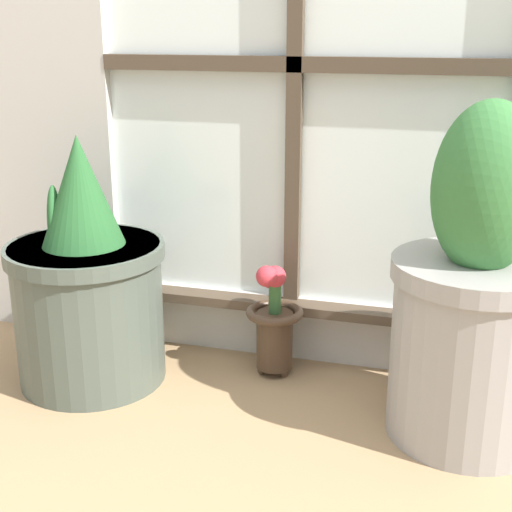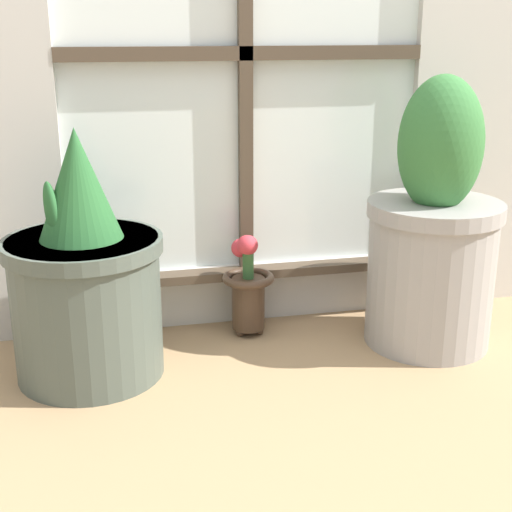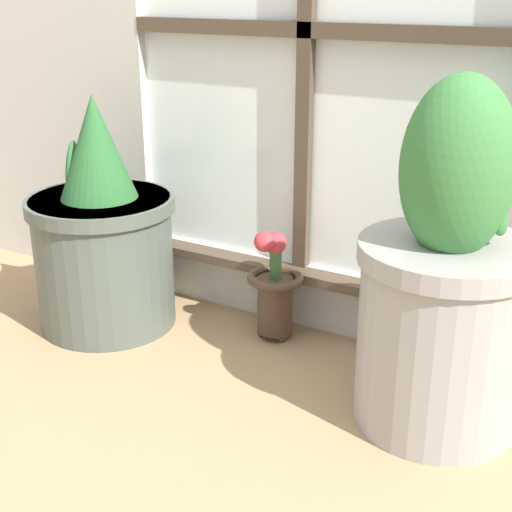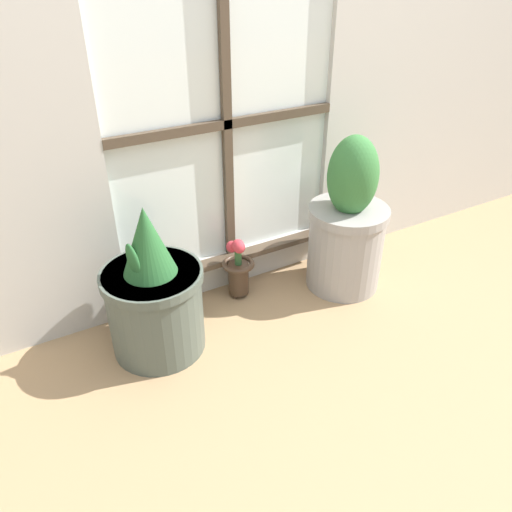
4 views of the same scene
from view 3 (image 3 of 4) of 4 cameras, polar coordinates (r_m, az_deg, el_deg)
The scene contains 4 objects.
ground_plane at distance 1.47m, azimuth -6.84°, elevation -13.78°, with size 10.00×10.00×0.00m, color tan.
potted_plant_left at distance 1.84m, azimuth -12.15°, elevation 1.45°, with size 0.37×0.37×0.59m.
potted_plant_right at distance 1.41m, azimuth 14.91°, elevation -2.57°, with size 0.34×0.34×0.69m.
flower_vase at distance 1.75m, azimuth 1.50°, elevation -2.43°, with size 0.14×0.14×0.29m.
Camera 3 is at (0.75, -0.95, 0.84)m, focal length 50.00 mm.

